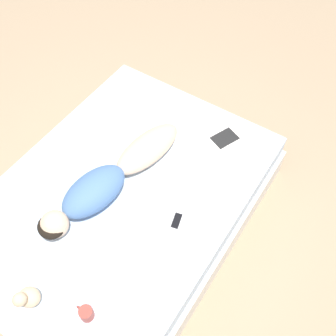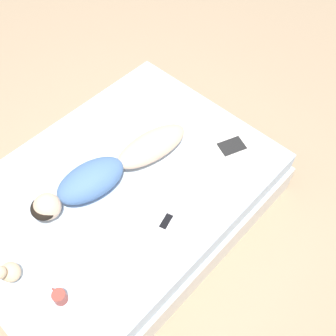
{
  "view_description": "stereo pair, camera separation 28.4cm",
  "coord_description": "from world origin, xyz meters",
  "px_view_note": "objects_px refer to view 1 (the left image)",
  "views": [
    {
      "loc": [
        -1.11,
        1.06,
        2.82
      ],
      "look_at": [
        -0.2,
        -0.33,
        0.52
      ],
      "focal_mm": 42.0,
      "sensor_mm": 36.0,
      "label": 1
    },
    {
      "loc": [
        -1.33,
        0.88,
        2.82
      ],
      "look_at": [
        -0.2,
        -0.33,
        0.52
      ],
      "focal_mm": 42.0,
      "sensor_mm": 36.0,
      "label": 2
    }
  ],
  "objects_px": {
    "person": "(110,178)",
    "coffee_mug": "(86,313)",
    "cell_phone": "(177,221)",
    "open_magazine": "(233,147)"
  },
  "relations": [
    {
      "from": "open_magazine",
      "to": "cell_phone",
      "type": "xyz_separation_m",
      "value": [
        0.02,
        0.78,
        0.0
      ]
    },
    {
      "from": "cell_phone",
      "to": "person",
      "type": "bearing_deg",
      "value": -13.97
    },
    {
      "from": "coffee_mug",
      "to": "cell_phone",
      "type": "distance_m",
      "value": 0.81
    },
    {
      "from": "cell_phone",
      "to": "open_magazine",
      "type": "bearing_deg",
      "value": -106.68
    },
    {
      "from": "person",
      "to": "cell_phone",
      "type": "relative_size",
      "value": 8.37
    },
    {
      "from": "open_magazine",
      "to": "coffee_mug",
      "type": "relative_size",
      "value": 4.36
    },
    {
      "from": "coffee_mug",
      "to": "cell_phone",
      "type": "bearing_deg",
      "value": -97.22
    },
    {
      "from": "person",
      "to": "coffee_mug",
      "type": "distance_m",
      "value": 0.91
    },
    {
      "from": "person",
      "to": "coffee_mug",
      "type": "xyz_separation_m",
      "value": [
        -0.44,
        0.79,
        -0.05
      ]
    },
    {
      "from": "coffee_mug",
      "to": "cell_phone",
      "type": "relative_size",
      "value": 0.75
    }
  ]
}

